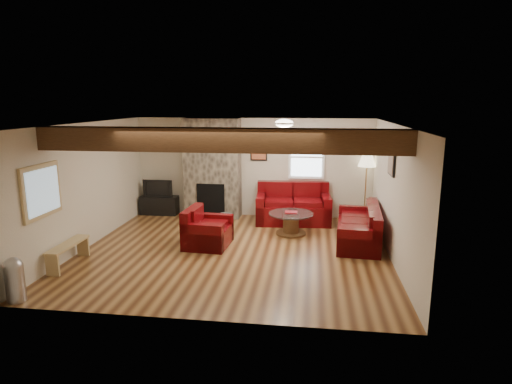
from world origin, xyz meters
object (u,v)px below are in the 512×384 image
loveseat (293,203)px  armchair_red (208,227)px  coffee_table (291,224)px  floor_lamp (367,164)px  tv_cabinet (159,205)px  television (159,188)px  sofa_three (358,225)px

loveseat → armchair_red: bearing=-133.9°
coffee_table → floor_lamp: floor_lamp is taller
coffee_table → tv_cabinet: 3.74m
floor_lamp → coffee_table: bearing=-143.2°
loveseat → tv_cabinet: 3.53m
tv_cabinet → television: bearing=0.0°
armchair_red → floor_lamp: 4.22m
sofa_three → coffee_table: 1.48m
sofa_three → coffee_table: size_ratio=2.01×
sofa_three → floor_lamp: floor_lamp is taller
sofa_three → television: television is taller
armchair_red → floor_lamp: size_ratio=0.58×
armchair_red → floor_lamp: (3.39, 2.29, 1.03)m
loveseat → floor_lamp: bearing=6.4°
television → floor_lamp: floor_lamp is taller
loveseat → television: bearing=171.1°
coffee_table → tv_cabinet: coffee_table is taller
sofa_three → tv_cabinet: 5.21m
armchair_red → television: (-1.86, 2.27, 0.31)m
coffee_table → television: (-3.51, 1.28, 0.46)m
coffee_table → television: television is taller
television → coffee_table: bearing=-20.0°
sofa_three → coffee_table: sofa_three is taller
loveseat → coffee_table: size_ratio=1.79×
sofa_three → television: 5.21m
tv_cabinet → floor_lamp: size_ratio=0.58×
sofa_three → tv_cabinet: (-4.93, 1.66, -0.14)m
sofa_three → armchair_red: (-3.07, -0.61, 0.01)m
armchair_red → floor_lamp: floor_lamp is taller
armchair_red → tv_cabinet: armchair_red is taller
loveseat → television: size_ratio=2.31×
loveseat → tv_cabinet: size_ratio=1.84×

